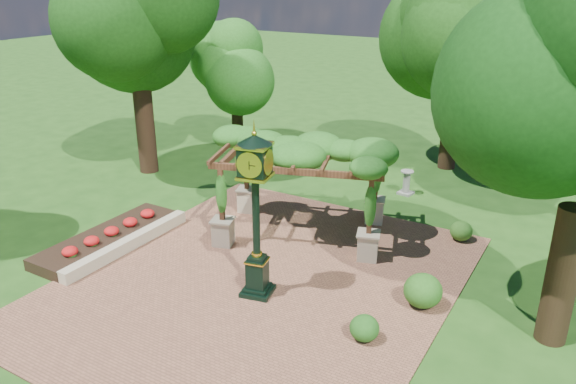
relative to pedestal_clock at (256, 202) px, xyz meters
The scene contains 13 objects.
ground 2.75m from the pedestal_clock, 125.44° to the right, with size 120.00×120.00×0.00m, color #1E4714.
brick_plaza 2.76m from the pedestal_clock, 116.03° to the left, with size 10.00×12.00×0.04m, color brown.
border_wall 5.49m from the pedestal_clock, behind, with size 0.35×5.00×0.40m, color #C6B793.
flower_bed 6.32m from the pedestal_clock, behind, with size 1.50×5.00×0.36m, color red.
pedestal_clock is the anchor object (origin of this frame).
pergola 3.97m from the pedestal_clock, 101.84° to the left, with size 6.04×4.77×3.32m.
sundial 9.38m from the pedestal_clock, 84.07° to the left, with size 0.59×0.59×0.95m.
shrub_front 4.06m from the pedestal_clock, ahead, with size 0.70×0.70×0.63m, color #1F5117.
shrub_mid 4.87m from the pedestal_clock, 22.43° to the left, with size 0.99×0.99×0.89m, color #255919.
shrub_back 7.51m from the pedestal_clock, 57.27° to the left, with size 0.71×0.71×0.64m, color #2E5E1B.
tree_west_near 11.99m from the pedestal_clock, 148.23° to the left, with size 4.79×4.79×9.78m.
tree_west_far 14.33m from the pedestal_clock, 127.51° to the left, with size 3.32×3.32×6.07m.
tree_north 13.43m from the pedestal_clock, 83.87° to the left, with size 4.84×4.84×8.30m.
Camera 1 is at (7.66, -10.42, 8.15)m, focal length 35.00 mm.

